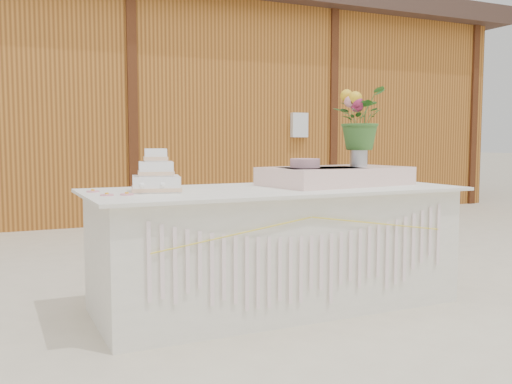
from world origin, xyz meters
The scene contains 9 objects.
ground centered at (0.00, 0.00, 0.00)m, with size 80.00×80.00×0.00m, color beige.
barn centered at (-0.01, 5.99, 1.68)m, with size 12.60×4.60×3.30m.
cake_table centered at (0.00, 0.00, 0.39)m, with size 2.40×1.00×0.77m.
wedding_cake centered at (-0.77, 0.07, 0.86)m, with size 0.34×0.34×0.26m.
pink_cake_stand centered at (0.25, 0.06, 0.87)m, with size 0.26×0.26×0.18m.
satin_runner centered at (0.49, 0.06, 0.83)m, with size 0.98×0.57×0.12m, color beige.
flower_vase centered at (0.67, 0.04, 0.98)m, with size 0.12×0.12×0.17m, color silver.
bouquet centered at (0.67, 0.04, 1.27)m, with size 0.39×0.34×0.43m, color #376729.
loose_flowers centered at (-1.04, 0.03, 0.78)m, with size 0.15×0.36×0.02m, color pink, non-canonical shape.
Camera 1 is at (-1.66, -3.25, 1.07)m, focal length 40.00 mm.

